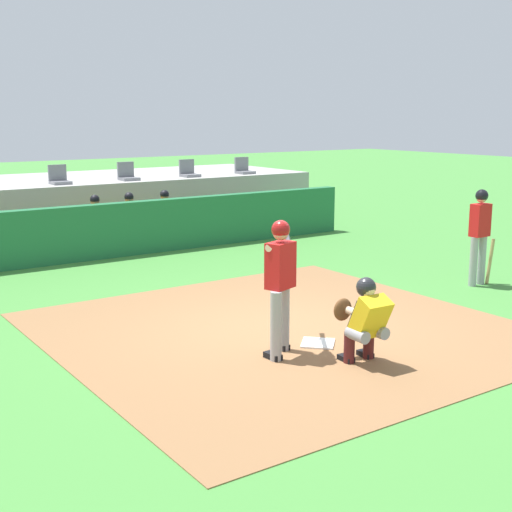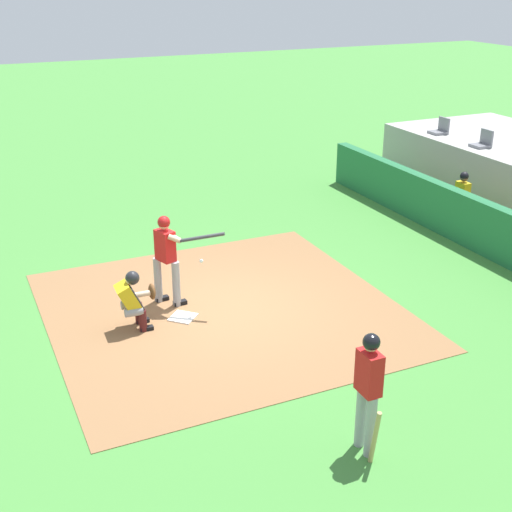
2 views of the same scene
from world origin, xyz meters
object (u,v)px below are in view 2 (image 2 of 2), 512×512
Objects in this scene: catcher_crouched at (134,298)px; dugout_player_0 at (458,196)px; on_deck_batter at (368,386)px; stadium_seat_1 at (483,142)px; batter_at_plate at (167,255)px; home_plate at (183,317)px; stadium_seat_0 at (440,129)px.

dugout_player_0 is at bearing 103.47° from catcher_crouched.
dugout_player_0 reaches higher than catcher_crouched.
stadium_seat_1 is (-8.36, 9.19, 0.51)m from on_deck_batter.
home_plate is at bearing 3.17° from batter_at_plate.
home_plate is at bearing 90.21° from catcher_crouched.
home_plate is 11.70m from stadium_seat_0.
on_deck_batter is at bearing -41.98° from stadium_seat_0.
stadium_seat_0 is (-5.57, 10.18, 1.51)m from home_plate.
stadium_seat_1 is (-3.71, 10.18, 1.51)m from home_plate.
on_deck_batter is at bearing 10.87° from batter_at_plate.
catcher_crouched is at bearing -76.53° from dugout_player_0.
stadium_seat_1 reaches higher than catcher_crouched.
stadium_seat_0 is at bearing 116.73° from catcher_crouched.
stadium_seat_1 is (-3.72, 11.07, 0.93)m from catcher_crouched.
stadium_seat_0 and stadium_seat_1 have the same top height.
on_deck_batter is 3.72× the size of stadium_seat_1.
catcher_crouched reaches higher than home_plate.
catcher_crouched is 3.54× the size of stadium_seat_0.
dugout_player_0 is (-6.81, 7.16, -0.35)m from on_deck_batter.
dugout_player_0 is at bearing 104.85° from home_plate.
stadium_seat_0 reaches higher than batter_at_plate.
batter_at_plate is at bearing -79.74° from dugout_player_0.
dugout_player_0 is (-2.16, 9.03, 0.06)m from catcher_crouched.
dugout_player_0 is 2.71× the size of stadium_seat_0.
catcher_crouched is at bearing -51.27° from batter_at_plate.
stadium_seat_1 reaches higher than on_deck_batter.
dugout_player_0 is 2.70m from stadium_seat_1.
stadium_seat_0 is (-4.89, 10.22, 0.50)m from batter_at_plate.
catcher_crouched is 9.29m from dugout_player_0.
stadium_seat_1 is at bearing 110.05° from home_plate.
catcher_crouched is 3.54× the size of stadium_seat_1.
home_plate is at bearing -75.15° from dugout_player_0.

